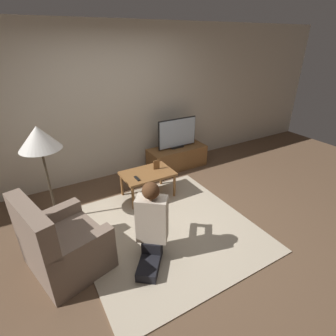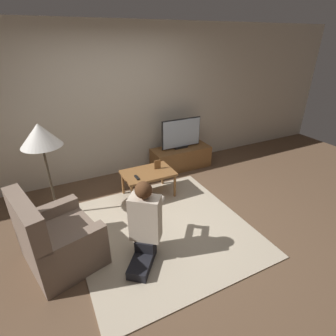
# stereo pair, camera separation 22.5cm
# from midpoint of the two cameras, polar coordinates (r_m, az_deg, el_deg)

# --- Properties ---
(ground_plane) EXTENTS (10.00, 10.00, 0.00)m
(ground_plane) POSITION_cam_midpoint_polar(r_m,az_deg,el_deg) (3.65, -2.09, -13.26)
(ground_plane) COLOR brown
(wall_back) EXTENTS (10.00, 0.06, 2.60)m
(wall_back) POSITION_cam_midpoint_polar(r_m,az_deg,el_deg) (4.72, -13.88, 13.13)
(wall_back) COLOR beige
(wall_back) RESTS_ON ground_plane
(rug) EXTENTS (2.21, 2.27, 0.02)m
(rug) POSITION_cam_midpoint_polar(r_m,az_deg,el_deg) (3.65, -2.09, -13.17)
(rug) COLOR #BCAD93
(rug) RESTS_ON ground_plane
(tv_stand) EXTENTS (1.15, 0.47, 0.41)m
(tv_stand) POSITION_cam_midpoint_polar(r_m,az_deg,el_deg) (5.19, 0.71, 2.32)
(tv_stand) COLOR brown
(tv_stand) RESTS_ON ground_plane
(tv) EXTENTS (0.80, 0.08, 0.58)m
(tv) POSITION_cam_midpoint_polar(r_m,az_deg,el_deg) (5.00, 0.72, 7.55)
(tv) COLOR black
(tv) RESTS_ON tv_stand
(coffee_table) EXTENTS (0.80, 0.53, 0.43)m
(coffee_table) POSITION_cam_midpoint_polar(r_m,az_deg,el_deg) (4.15, -6.01, -1.63)
(coffee_table) COLOR brown
(coffee_table) RESTS_ON ground_plane
(floor_lamp) EXTENTS (0.52, 0.52, 1.39)m
(floor_lamp) POSITION_cam_midpoint_polar(r_m,az_deg,el_deg) (3.66, -27.85, 5.21)
(floor_lamp) COLOR #4C4233
(floor_lamp) RESTS_ON ground_plane
(armchair) EXTENTS (0.92, 1.01, 0.93)m
(armchair) POSITION_cam_midpoint_polar(r_m,az_deg,el_deg) (3.24, -23.86, -15.29)
(armchair) COLOR #7A6656
(armchair) RESTS_ON ground_plane
(person_kneeling) EXTENTS (0.71, 0.80, 0.99)m
(person_kneeling) POSITION_cam_midpoint_polar(r_m,az_deg,el_deg) (2.97, -5.76, -11.92)
(person_kneeling) COLOR black
(person_kneeling) RESTS_ON rug
(picture_frame) EXTENTS (0.11, 0.01, 0.15)m
(picture_frame) POSITION_cam_midpoint_polar(r_m,az_deg,el_deg) (4.20, -4.07, 0.69)
(picture_frame) COLOR brown
(picture_frame) RESTS_ON coffee_table
(remote) EXTENTS (0.04, 0.15, 0.02)m
(remote) POSITION_cam_midpoint_polar(r_m,az_deg,el_deg) (3.96, -8.38, -2.30)
(remote) COLOR black
(remote) RESTS_ON coffee_table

